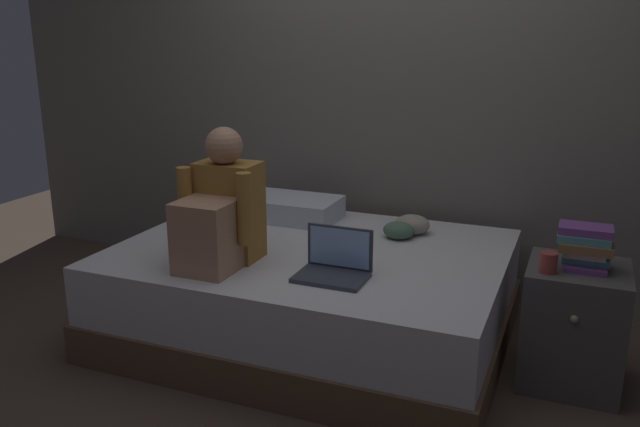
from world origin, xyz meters
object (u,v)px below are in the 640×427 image
at_px(bed, 312,293).
at_px(person_sitting, 220,213).
at_px(nightstand, 573,325).
at_px(clothes_pile, 407,227).
at_px(laptop, 335,265).
at_px(book_stack, 585,246).
at_px(pillow, 291,208).
at_px(mug, 548,262).

bearing_deg(bed, person_sitting, -130.12).
distance_m(nightstand, clothes_pile, 1.00).
bearing_deg(nightstand, laptop, -160.99).
relative_size(laptop, book_stack, 1.35).
xyz_separation_m(nightstand, person_sitting, (-1.62, -0.39, 0.47)).
xyz_separation_m(pillow, book_stack, (1.64, -0.44, 0.11)).
relative_size(nightstand, mug, 6.33).
bearing_deg(person_sitting, mug, 10.45).
height_order(laptop, mug, laptop).
bearing_deg(laptop, pillow, 126.36).
height_order(book_stack, mug, book_stack).
bearing_deg(book_stack, nightstand, 139.29).
xyz_separation_m(book_stack, mug, (-0.14, -0.11, -0.06)).
xyz_separation_m(person_sitting, mug, (1.49, 0.27, -0.14)).
bearing_deg(clothes_pile, mug, -32.40).
distance_m(bed, nightstand, 1.30).
relative_size(laptop, clothes_pile, 1.19).
distance_m(person_sitting, mug, 1.52).
xyz_separation_m(nightstand, mug, (-0.13, -0.12, 0.33)).
xyz_separation_m(laptop, pillow, (-0.58, 0.79, 0.01)).
height_order(laptop, clothes_pile, laptop).
bearing_deg(book_stack, person_sitting, -166.76).
distance_m(nightstand, laptop, 1.13).
distance_m(person_sitting, laptop, 0.61).
distance_m(laptop, pillow, 0.98).
distance_m(book_stack, mug, 0.19).
relative_size(person_sitting, book_stack, 2.77).
bearing_deg(person_sitting, nightstand, 13.71).
distance_m(bed, clothes_pile, 0.64).
relative_size(nightstand, person_sitting, 0.87).
height_order(laptop, pillow, laptop).
distance_m(laptop, book_stack, 1.12).
height_order(book_stack, clothes_pile, book_stack).
relative_size(bed, person_sitting, 3.05).
xyz_separation_m(person_sitting, pillow, (-0.01, 0.82, -0.19)).
bearing_deg(mug, clothes_pile, 147.60).
bearing_deg(clothes_pile, nightstand, -22.22).
bearing_deg(book_stack, mug, -142.59).
relative_size(laptop, mug, 3.56).
height_order(pillow, mug, mug).
xyz_separation_m(nightstand, book_stack, (0.01, -0.01, 0.39)).
relative_size(bed, laptop, 6.25).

